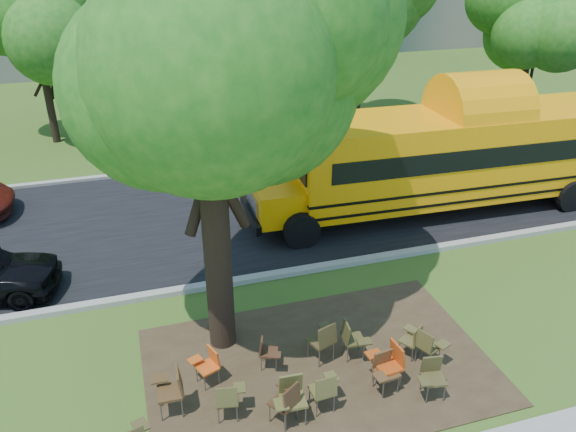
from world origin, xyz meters
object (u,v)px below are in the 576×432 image
object	(u,v)px
chair_10	(267,349)
chair_11	(324,338)
chair_1	(228,398)
chair_9	(208,362)
chair_2	(287,399)
chair_7	(428,344)
chair_12	(352,337)
main_tree	(205,64)
chair_6	(390,360)
chair_5	(384,368)
school_bus	(468,153)
chair_8	(172,387)
chair_13	(413,338)
chair_14	(432,374)
chair_3	(291,395)
chair_4	(325,388)

from	to	relation	value
chair_10	chair_11	world-z (taller)	chair_11
chair_1	chair_9	size ratio (longest dim) A/B	1.05
chair_2	chair_7	xyz separation A→B (m)	(3.20, 0.62, -0.04)
chair_2	chair_9	distance (m)	1.85
chair_1	chair_12	world-z (taller)	chair_12
main_tree	chair_9	distance (m)	5.64
chair_12	chair_6	bearing A→B (deg)	29.67
chair_1	chair_5	size ratio (longest dim) A/B	0.99
chair_10	chair_5	bearing A→B (deg)	76.87
chair_5	school_bus	bearing A→B (deg)	-139.37
chair_8	chair_2	bearing A→B (deg)	-111.99
chair_6	chair_13	distance (m)	1.03
main_tree	chair_10	world-z (taller)	main_tree
chair_14	chair_7	bearing A→B (deg)	-106.36
chair_3	chair_12	world-z (taller)	chair_3
chair_8	chair_10	world-z (taller)	chair_8
chair_5	chair_12	size ratio (longest dim) A/B	0.97
chair_8	chair_11	size ratio (longest dim) A/B	1.00
school_bus	chair_10	xyz separation A→B (m)	(-8.10, -5.62, -1.33)
main_tree	chair_3	xyz separation A→B (m)	(0.77, -2.52, -5.42)
chair_7	chair_10	world-z (taller)	chair_7
chair_4	chair_12	bearing A→B (deg)	45.48
chair_12	main_tree	bearing A→B (deg)	-112.15
chair_7	chair_9	xyz separation A→B (m)	(-4.37, 0.82, -0.03)
chair_6	chair_14	size ratio (longest dim) A/B	1.13
chair_2	chair_12	bearing A→B (deg)	1.46
chair_10	chair_14	xyz separation A→B (m)	(2.80, -1.66, 0.05)
chair_1	main_tree	bearing A→B (deg)	91.91
chair_3	chair_7	size ratio (longest dim) A/B	1.09
chair_10	chair_3	bearing A→B (deg)	21.65
chair_8	chair_13	bearing A→B (deg)	-86.76
chair_12	chair_13	xyz separation A→B (m)	(1.24, -0.33, -0.06)
chair_12	chair_3	bearing A→B (deg)	-48.66
chair_1	chair_4	distance (m)	1.76
chair_8	chair_14	bearing A→B (deg)	-99.86
chair_2	chair_12	distance (m)	2.19
chair_13	chair_14	distance (m)	1.12
chair_4	chair_5	distance (m)	1.30
chair_1	chair_8	bearing A→B (deg)	162.26
chair_1	chair_3	distance (m)	1.13
chair_8	chair_14	world-z (taller)	chair_8
chair_12	chair_10	bearing A→B (deg)	-91.63
chair_11	chair_14	xyz separation A→B (m)	(1.62, -1.53, -0.07)
chair_9	chair_3	bearing A→B (deg)	-158.44
chair_11	chair_4	bearing A→B (deg)	-128.74
chair_5	chair_7	distance (m)	1.23
chair_8	chair_3	bearing A→B (deg)	-109.52
chair_11	chair_7	bearing A→B (deg)	-39.59
chair_13	main_tree	bearing A→B (deg)	124.31
chair_2	chair_9	world-z (taller)	chair_2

